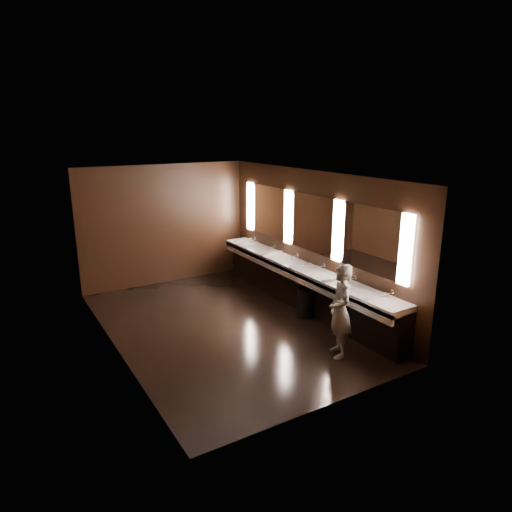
% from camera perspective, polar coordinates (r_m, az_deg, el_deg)
% --- Properties ---
extents(floor, '(6.00, 6.00, 0.00)m').
position_cam_1_polar(floor, '(8.71, -3.88, -8.64)').
color(floor, black).
rests_on(floor, ground).
extents(ceiling, '(4.00, 6.00, 0.02)m').
position_cam_1_polar(ceiling, '(7.98, -4.26, 10.00)').
color(ceiling, '#2D2D2B').
rests_on(ceiling, wall_back).
extents(wall_back, '(4.00, 0.02, 2.80)m').
position_cam_1_polar(wall_back, '(10.92, -11.30, 3.86)').
color(wall_back, black).
rests_on(wall_back, floor).
extents(wall_front, '(4.00, 0.02, 2.80)m').
position_cam_1_polar(wall_front, '(5.86, 9.57, -6.45)').
color(wall_front, black).
rests_on(wall_front, floor).
extents(wall_left, '(0.02, 6.00, 2.80)m').
position_cam_1_polar(wall_left, '(7.58, -17.64, -1.83)').
color(wall_left, black).
rests_on(wall_left, floor).
extents(wall_right, '(0.02, 6.00, 2.80)m').
position_cam_1_polar(wall_right, '(9.28, 6.99, 1.97)').
color(wall_right, black).
rests_on(wall_right, floor).
extents(sink_counter, '(0.55, 5.40, 1.01)m').
position_cam_1_polar(sink_counter, '(9.42, 5.81, -3.53)').
color(sink_counter, black).
rests_on(sink_counter, floor).
extents(mirror_band, '(0.06, 5.03, 1.15)m').
position_cam_1_polar(mirror_band, '(9.20, 6.96, 4.07)').
color(mirror_band, '#FCE1D4').
rests_on(mirror_band, wall_right).
extents(person, '(0.56, 0.66, 1.54)m').
position_cam_1_polar(person, '(7.46, 10.48, -6.76)').
color(person, '#879ECA').
rests_on(person, floor).
extents(trash_bin, '(0.43, 0.43, 0.57)m').
position_cam_1_polar(trash_bin, '(9.05, 6.30, -5.79)').
color(trash_bin, black).
rests_on(trash_bin, floor).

